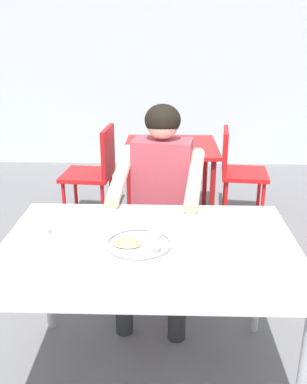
% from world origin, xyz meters
% --- Properties ---
extents(back_wall, '(12.00, 0.12, 3.40)m').
position_xyz_m(back_wall, '(0.00, 3.89, 1.70)').
color(back_wall, silver).
rests_on(back_wall, ground).
extents(table_foreground, '(1.30, 0.91, 0.75)m').
position_xyz_m(table_foreground, '(0.01, 0.09, 0.69)').
color(table_foreground, silver).
rests_on(table_foreground, ground).
extents(thali_tray, '(0.29, 0.29, 0.03)m').
position_xyz_m(thali_tray, '(-0.04, 0.08, 0.76)').
color(thali_tray, '#B7BABF').
rests_on(thali_tray, table_foreground).
extents(drinking_cup, '(0.07, 0.07, 0.09)m').
position_xyz_m(drinking_cup, '(-0.49, 0.15, 0.80)').
color(drinking_cup, white).
rests_on(drinking_cup, table_foreground).
extents(chair_foreground, '(0.47, 0.48, 0.85)m').
position_xyz_m(chair_foreground, '(0.07, 0.96, 0.49)').
color(chair_foreground, '#3F3F44').
rests_on(chair_foreground, ground).
extents(diner_foreground, '(0.55, 0.59, 1.24)m').
position_xyz_m(diner_foreground, '(0.04, 0.75, 0.74)').
color(diner_foreground, '#2E2E2E').
rests_on(diner_foreground, ground).
extents(table_background_red, '(0.80, 0.79, 0.70)m').
position_xyz_m(table_background_red, '(0.12, 2.04, 0.61)').
color(table_background_red, red).
rests_on(table_background_red, ground).
extents(chair_red_left, '(0.46, 0.46, 0.85)m').
position_xyz_m(chair_red_left, '(-0.54, 2.04, 0.49)').
color(chair_red_left, red).
rests_on(chair_red_left, ground).
extents(chair_red_right, '(0.44, 0.47, 0.83)m').
position_xyz_m(chair_red_right, '(0.71, 2.11, 0.49)').
color(chair_red_right, red).
rests_on(chair_red_right, ground).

